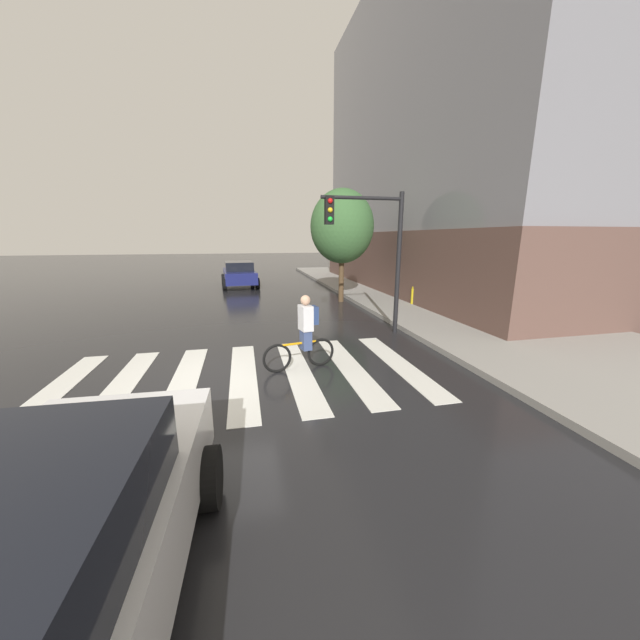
% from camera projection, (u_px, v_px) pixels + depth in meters
% --- Properties ---
extents(ground_plane, '(120.00, 120.00, 0.00)m').
position_uv_depth(ground_plane, '(218.00, 379.00, 7.25)').
color(ground_plane, black).
extents(sidewalk, '(6.50, 50.00, 0.15)m').
position_uv_depth(sidewalk, '(559.00, 347.00, 9.10)').
color(sidewalk, gray).
rests_on(sidewalk, ground).
extents(crosswalk_stripes, '(7.74, 4.19, 0.01)m').
position_uv_depth(crosswalk_stripes, '(244.00, 376.00, 7.36)').
color(crosswalk_stripes, silver).
rests_on(crosswalk_stripes, ground).
extents(sedan_near, '(2.32, 4.68, 1.59)m').
position_uv_depth(sedan_near, '(1.00, 597.00, 2.05)').
color(sedan_near, silver).
rests_on(sedan_near, ground).
extents(sedan_mid, '(2.30, 4.49, 1.51)m').
position_uv_depth(sedan_mid, '(239.00, 274.00, 20.71)').
color(sedan_mid, navy).
rests_on(sedan_mid, ground).
extents(cyclist, '(1.69, 0.43, 1.69)m').
position_uv_depth(cyclist, '(304.00, 333.00, 7.65)').
color(cyclist, black).
rests_on(cyclist, ground).
extents(traffic_light_near, '(2.47, 0.28, 4.20)m').
position_uv_depth(traffic_light_near, '(373.00, 239.00, 9.97)').
color(traffic_light_near, black).
rests_on(traffic_light_near, ground).
extents(fire_hydrant, '(0.33, 0.22, 0.78)m').
position_uv_depth(fire_hydrant, '(414.00, 295.00, 14.56)').
color(fire_hydrant, gold).
rests_on(fire_hydrant, sidewalk).
extents(street_tree_near, '(2.82, 2.82, 5.01)m').
position_uv_depth(street_tree_near, '(342.00, 227.00, 15.20)').
color(street_tree_near, '#4C3823').
rests_on(street_tree_near, ground).
extents(corner_building, '(16.78, 19.80, 15.76)m').
position_uv_depth(corner_building, '(523.00, 145.00, 18.75)').
color(corner_building, brown).
rests_on(corner_building, ground).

